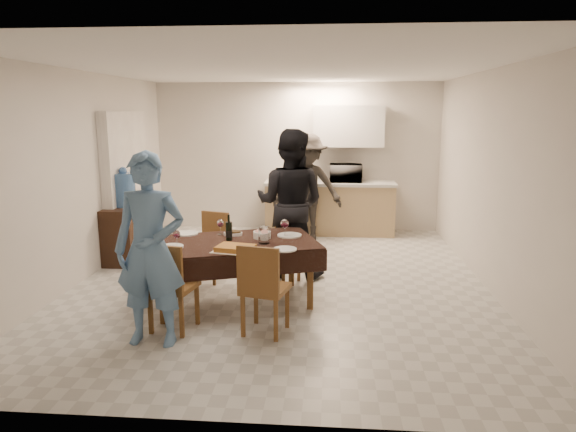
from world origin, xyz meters
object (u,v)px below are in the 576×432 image
(water_jug, at_px, (124,190))
(person_far, at_px, (290,204))
(dining_table, at_px, (233,244))
(savoury_tart, at_px, (236,248))
(wine_bottle, at_px, (229,227))
(water_pitcher, at_px, (264,235))
(console, at_px, (127,233))
(person_near, at_px, (150,250))
(microwave, at_px, (346,173))
(person_kitchen, at_px, (307,187))

(water_jug, relative_size, person_far, 0.25)
(dining_table, bearing_deg, savoury_tart, -94.37)
(dining_table, xyz_separation_m, water_jug, (-1.82, 1.52, 0.35))
(wine_bottle, relative_size, water_pitcher, 1.58)
(person_far, bearing_deg, console, 1.70)
(dining_table, relative_size, console, 2.40)
(console, height_order, savoury_tart, console)
(water_pitcher, xyz_separation_m, person_near, (-0.90, -1.00, 0.09))
(water_jug, relative_size, savoury_tart, 1.07)
(savoury_tart, distance_m, person_near, 0.95)
(person_far, bearing_deg, person_near, 75.32)
(water_jug, xyz_separation_m, microwave, (3.15, 1.92, 0.04))
(microwave, bearing_deg, water_jug, 31.34)
(wine_bottle, height_order, savoury_tart, wine_bottle)
(person_near, xyz_separation_m, person_kitchen, (1.24, 4.04, -0.01))
(savoury_tart, relative_size, person_near, 0.25)
(dining_table, relative_size, wine_bottle, 7.07)
(console, height_order, wine_bottle, wine_bottle)
(dining_table, height_order, wine_bottle, wine_bottle)
(savoury_tart, distance_m, microwave, 4.02)
(water_jug, distance_m, microwave, 3.68)
(wine_bottle, distance_m, person_kitchen, 3.03)
(wine_bottle, bearing_deg, person_kitchen, 75.94)
(dining_table, distance_m, water_jug, 2.40)
(water_pitcher, height_order, microwave, microwave)
(savoury_tart, height_order, person_kitchen, person_kitchen)
(water_jug, bearing_deg, person_near, -63.69)
(console, bearing_deg, water_jug, 0.00)
(dining_table, height_order, person_near, person_near)
(water_pitcher, bearing_deg, savoury_tart, -127.15)
(water_jug, relative_size, water_pitcher, 2.56)
(console, xyz_separation_m, person_near, (1.27, -2.57, 0.49))
(dining_table, bearing_deg, water_pitcher, -27.25)
(dining_table, xyz_separation_m, wine_bottle, (-0.05, 0.05, 0.18))
(dining_table, xyz_separation_m, person_kitchen, (0.69, 2.99, 0.20))
(wine_bottle, bearing_deg, water_pitcher, -14.04)
(water_pitcher, distance_m, microwave, 3.63)
(wine_bottle, height_order, person_far, person_far)
(console, bearing_deg, person_far, -11.26)
(wine_bottle, xyz_separation_m, person_kitchen, (0.74, 2.94, 0.02))
(savoury_tart, bearing_deg, water_pitcher, 52.85)
(wine_bottle, relative_size, microwave, 0.53)
(person_kitchen, bearing_deg, microwave, 35.17)
(microwave, xyz_separation_m, person_kitchen, (-0.64, -0.45, -0.19))
(microwave, height_order, person_near, person_near)
(console, relative_size, water_pitcher, 4.67)
(dining_table, bearing_deg, person_far, 43.24)
(water_jug, height_order, microwave, water_jug)
(water_pitcher, xyz_separation_m, person_far, (0.20, 1.10, 0.15))
(savoury_tart, bearing_deg, person_far, 72.53)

